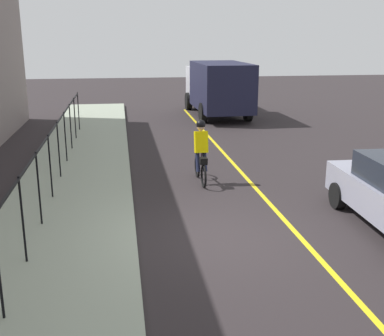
% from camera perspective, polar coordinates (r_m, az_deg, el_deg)
% --- Properties ---
extents(ground_plane, '(80.00, 80.00, 0.00)m').
position_cam_1_polar(ground_plane, '(10.16, 3.72, -8.27)').
color(ground_plane, '#2A2426').
extents(lane_line_centre, '(36.00, 0.12, 0.01)m').
position_cam_1_polar(lane_line_centre, '(10.59, 12.29, -7.57)').
color(lane_line_centre, yellow).
rests_on(lane_line_centre, ground).
extents(sidewalk, '(40.00, 3.20, 0.15)m').
position_cam_1_polar(sidewalk, '(10.02, -15.88, -8.74)').
color(sidewalk, '#949E89').
rests_on(sidewalk, ground).
extents(iron_fence, '(21.88, 0.04, 1.60)m').
position_cam_1_polar(iron_fence, '(10.60, -17.87, -0.33)').
color(iron_fence, black).
rests_on(iron_fence, sidewalk).
extents(cyclist_lead, '(1.71, 0.36, 1.83)m').
position_cam_1_polar(cyclist_lead, '(13.56, 1.06, 1.92)').
color(cyclist_lead, black).
rests_on(cyclist_lead, ground).
extents(box_truck_background, '(6.76, 2.65, 2.78)m').
position_cam_1_polar(box_truck_background, '(25.28, 3.06, 9.67)').
color(box_truck_background, '#1A1B33').
rests_on(box_truck_background, ground).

